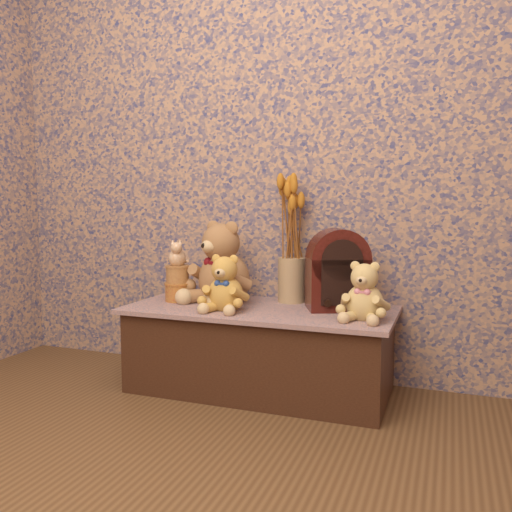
{
  "coord_description": "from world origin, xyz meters",
  "views": [
    {
      "loc": [
        0.81,
        -1.01,
        0.86
      ],
      "look_at": [
        0.0,
        1.18,
        0.63
      ],
      "focal_mm": 37.27,
      "sensor_mm": 36.0,
      "label": 1
    }
  ],
  "objects_px": {
    "cathedral_radio": "(337,269)",
    "cat_figurine": "(177,252)",
    "teddy_large": "(224,259)",
    "biscuit_tin_lower": "(178,292)",
    "teddy_small": "(365,288)",
    "teddy_medium": "(226,280)",
    "ceramic_vase": "(291,280)"
  },
  "relations": [
    {
      "from": "ceramic_vase",
      "to": "cat_figurine",
      "type": "bearing_deg",
      "value": -162.18
    },
    {
      "from": "ceramic_vase",
      "to": "biscuit_tin_lower",
      "type": "distance_m",
      "value": 0.55
    },
    {
      "from": "teddy_medium",
      "to": "cat_figurine",
      "type": "xyz_separation_m",
      "value": [
        -0.3,
        0.12,
        0.1
      ]
    },
    {
      "from": "teddy_small",
      "to": "cathedral_radio",
      "type": "distance_m",
      "value": 0.23
    },
    {
      "from": "ceramic_vase",
      "to": "biscuit_tin_lower",
      "type": "xyz_separation_m",
      "value": [
        -0.52,
        -0.17,
        -0.06
      ]
    },
    {
      "from": "ceramic_vase",
      "to": "cat_figurine",
      "type": "distance_m",
      "value": 0.56
    },
    {
      "from": "teddy_large",
      "to": "cathedral_radio",
      "type": "bearing_deg",
      "value": 26.14
    },
    {
      "from": "cathedral_radio",
      "to": "biscuit_tin_lower",
      "type": "distance_m",
      "value": 0.78
    },
    {
      "from": "teddy_small",
      "to": "teddy_medium",
      "type": "bearing_deg",
      "value": -173.5
    },
    {
      "from": "teddy_medium",
      "to": "ceramic_vase",
      "type": "height_order",
      "value": "teddy_medium"
    },
    {
      "from": "teddy_large",
      "to": "cat_figurine",
      "type": "distance_m",
      "value": 0.23
    },
    {
      "from": "teddy_small",
      "to": "teddy_large",
      "type": "bearing_deg",
      "value": 171.99
    },
    {
      "from": "cat_figurine",
      "to": "teddy_medium",
      "type": "bearing_deg",
      "value": -44.24
    },
    {
      "from": "biscuit_tin_lower",
      "to": "ceramic_vase",
      "type": "bearing_deg",
      "value": 17.82
    },
    {
      "from": "teddy_small",
      "to": "cathedral_radio",
      "type": "xyz_separation_m",
      "value": [
        -0.15,
        0.17,
        0.05
      ]
    },
    {
      "from": "biscuit_tin_lower",
      "to": "cat_figurine",
      "type": "relative_size",
      "value": 0.92
    },
    {
      "from": "teddy_large",
      "to": "teddy_small",
      "type": "distance_m",
      "value": 0.71
    },
    {
      "from": "ceramic_vase",
      "to": "teddy_large",
      "type": "bearing_deg",
      "value": -160.15
    },
    {
      "from": "teddy_large",
      "to": "teddy_small",
      "type": "relative_size",
      "value": 1.64
    },
    {
      "from": "teddy_large",
      "to": "biscuit_tin_lower",
      "type": "height_order",
      "value": "teddy_large"
    },
    {
      "from": "teddy_small",
      "to": "cathedral_radio",
      "type": "relative_size",
      "value": 0.71
    },
    {
      "from": "cathedral_radio",
      "to": "biscuit_tin_lower",
      "type": "relative_size",
      "value": 3.02
    },
    {
      "from": "biscuit_tin_lower",
      "to": "teddy_large",
      "type": "bearing_deg",
      "value": 14.93
    },
    {
      "from": "teddy_large",
      "to": "cat_figurine",
      "type": "relative_size",
      "value": 3.21
    },
    {
      "from": "ceramic_vase",
      "to": "cat_figurine",
      "type": "height_order",
      "value": "cat_figurine"
    },
    {
      "from": "teddy_large",
      "to": "biscuit_tin_lower",
      "type": "bearing_deg",
      "value": -140.24
    },
    {
      "from": "teddy_large",
      "to": "teddy_small",
      "type": "bearing_deg",
      "value": 12.12
    },
    {
      "from": "teddy_small",
      "to": "ceramic_vase",
      "type": "distance_m",
      "value": 0.47
    },
    {
      "from": "teddy_large",
      "to": "teddy_medium",
      "type": "xyz_separation_m",
      "value": [
        0.08,
        -0.18,
        -0.08
      ]
    },
    {
      "from": "teddy_small",
      "to": "ceramic_vase",
      "type": "bearing_deg",
      "value": 150.39
    },
    {
      "from": "cathedral_radio",
      "to": "cat_figurine",
      "type": "distance_m",
      "value": 0.77
    },
    {
      "from": "teddy_small",
      "to": "cat_figurine",
      "type": "distance_m",
      "value": 0.92
    }
  ]
}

